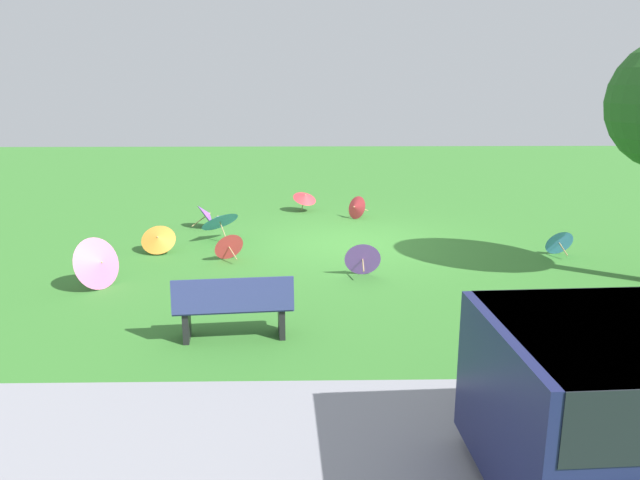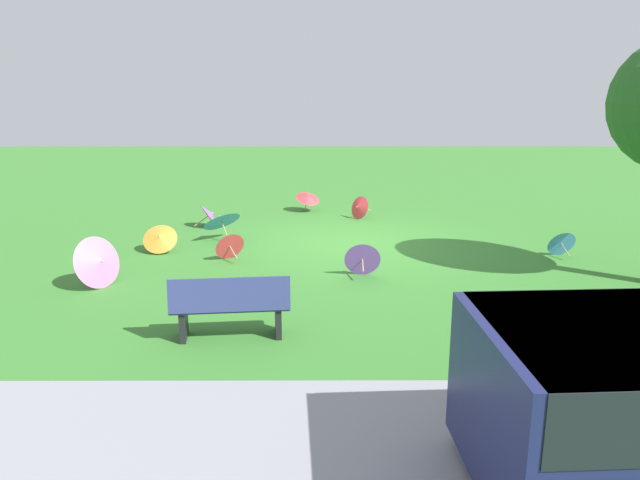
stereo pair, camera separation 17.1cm
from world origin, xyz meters
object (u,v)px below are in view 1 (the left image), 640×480
object	(u,v)px
park_bench	(234,307)
parasol_orange_0	(158,239)
parasol_pink_0	(99,263)
parasol_red_0	(355,207)
parasol_red_2	(305,197)
parasol_purple_0	(362,258)
parasol_purple_1	(208,215)
parasol_blue_1	(219,219)
parasol_blue_0	(558,241)
parasol_red_1	(228,245)

from	to	relation	value
park_bench	parasol_orange_0	bearing A→B (deg)	-64.83
parasol_pink_0	parasol_orange_0	bearing A→B (deg)	-102.14
parasol_red_0	parasol_red_2	distance (m)	1.57
parasol_purple_0	parasol_purple_1	xyz separation A→B (m)	(3.36, -3.79, -0.02)
park_bench	parasol_pink_0	size ratio (longest dim) A/B	1.69
parasol_blue_1	parasol_red_0	bearing A→B (deg)	-145.75
parasol_blue_0	parasol_orange_0	bearing A→B (deg)	-1.96
parasol_blue_0	parasol_purple_1	xyz separation A→B (m)	(7.40, -2.53, 0.02)
park_bench	parasol_red_2	distance (m)	8.42
park_bench	parasol_purple_0	size ratio (longest dim) A/B	2.50
parasol_red_0	parasol_pink_0	bearing A→B (deg)	48.46
parasol_blue_1	parasol_pink_0	bearing A→B (deg)	63.77
parasol_purple_0	parasol_red_2	distance (m)	5.68
parasol_pink_0	parasol_blue_0	size ratio (longest dim) A/B	1.58
parasol_red_1	park_bench	bearing A→B (deg)	98.38
parasol_orange_0	parasol_red_0	bearing A→B (deg)	-143.48
parasol_red_0	parasol_purple_1	xyz separation A→B (m)	(3.59, 0.88, 0.01)
parasol_orange_0	parasol_purple_0	bearing A→B (deg)	158.98
park_bench	parasol_red_2	world-z (taller)	park_bench
parasol_red_1	parasol_orange_0	size ratio (longest dim) A/B	0.95
park_bench	parasol_blue_1	distance (m)	5.42
parasol_red_0	parasol_purple_0	xyz separation A→B (m)	(0.22, 4.68, 0.03)
parasol_blue_1	parasol_red_1	size ratio (longest dim) A/B	1.66
parasol_blue_1	parasol_red_1	distance (m)	1.56
parasol_red_0	parasol_purple_1	bearing A→B (deg)	13.82
parasol_pink_0	parasol_red_1	world-z (taller)	parasol_pink_0
park_bench	parasol_red_0	distance (m)	7.79
parasol_purple_0	parasol_orange_0	xyz separation A→B (m)	(4.01, -1.54, -0.02)
parasol_red_1	parasol_purple_1	distance (m)	2.88
parasol_pink_0	parasol_purple_0	distance (m)	4.52
park_bench	parasol_pink_0	distance (m)	3.31
park_bench	parasol_blue_0	distance (m)	7.25
parasol_red_1	parasol_orange_0	xyz separation A→B (m)	(1.47, -0.51, 0.01)
parasol_pink_0	park_bench	bearing A→B (deg)	139.13
parasol_purple_0	parasol_blue_1	distance (m)	3.87
parasol_pink_0	parasol_purple_1	distance (m)	4.56
parasol_pink_0	parasol_blue_0	xyz separation A→B (m)	(-8.51, -1.89, -0.16)
park_bench	parasol_red_0	size ratio (longest dim) A/B	2.55
parasol_blue_0	parasol_red_2	world-z (taller)	parasol_red_2
park_bench	parasol_blue_0	world-z (taller)	park_bench
parasol_purple_0	parasol_pink_0	bearing A→B (deg)	7.99
parasol_pink_0	parasol_red_0	world-z (taller)	parasol_pink_0
parasol_blue_0	parasol_purple_0	bearing A→B (deg)	17.41
parasol_purple_0	parasol_red_1	distance (m)	2.74
park_bench	parasol_orange_0	world-z (taller)	park_bench
parasol_red_1	parasol_red_2	bearing A→B (deg)	-108.04
parasol_red_1	parasol_purple_1	size ratio (longest dim) A/B	0.89
parasol_purple_1	parasol_purple_0	bearing A→B (deg)	131.56
parasol_blue_1	parasol_orange_0	bearing A→B (deg)	42.37
park_bench	parasol_red_0	xyz separation A→B (m)	(-2.20, -7.47, -0.17)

